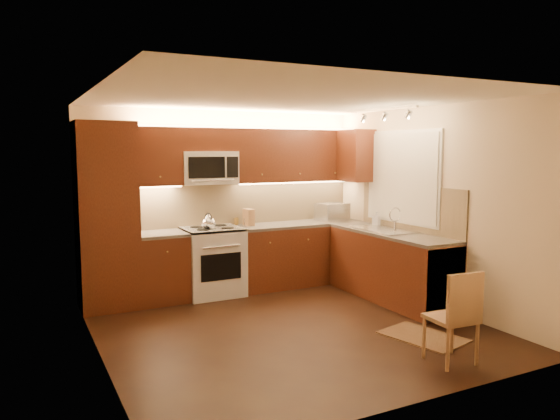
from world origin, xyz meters
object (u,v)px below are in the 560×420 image
kettle (208,221)px  knife_block (249,217)px  toaster_oven (332,212)px  sink (384,225)px  microwave (208,168)px  soap_bottle (376,219)px  dining_chair (451,316)px  stove (213,261)px

kettle → knife_block: kettle is taller
kettle → toaster_oven: (1.99, 0.10, 0.00)m
knife_block → sink: bearing=-48.3°
microwave → sink: 2.48m
microwave → toaster_oven: microwave is taller
soap_bottle → dining_chair: 2.70m
toaster_oven → soap_bottle: (0.25, -0.75, -0.03)m
stove → kettle: (-0.08, -0.09, 0.57)m
toaster_oven → sink: bearing=-91.6°
knife_block → dining_chair: 3.39m
kettle → dining_chair: (1.25, -3.09, -0.59)m
sink → kettle: 2.33m
kettle → toaster_oven: bearing=-12.3°
microwave → toaster_oven: 2.03m
knife_block → dining_chair: size_ratio=0.27×
stove → kettle: 0.58m
microwave → knife_block: size_ratio=3.26×
stove → sink: (2.00, -1.12, 0.52)m
sink → soap_bottle: (0.16, 0.39, 0.02)m
microwave → kettle: 0.73m
stove → kettle: bearing=-131.6°
microwave → dining_chair: bearing=-70.6°
sink → toaster_oven: bearing=94.6°
stove → soap_bottle: size_ratio=4.72×
stove → toaster_oven: 1.99m
soap_bottle → kettle: bearing=139.0°
knife_block → soap_bottle: (1.58, -0.85, -0.02)m
toaster_oven → soap_bottle: 0.79m
stove → microwave: bearing=90.0°
soap_bottle → knife_block: bearing=126.8°
kettle → dining_chair: kettle is taller
knife_block → microwave: bearing=170.3°
toaster_oven → dining_chair: bearing=-109.2°
microwave → soap_bottle: 2.44m
dining_chair → sink: bearing=72.2°
kettle → toaster_oven: size_ratio=0.50×
stove → soap_bottle: (2.16, -0.74, 0.54)m
sink → kettle: size_ratio=3.93×
microwave → toaster_oven: (1.91, -0.12, -0.69)m
stove → microwave: (0.00, 0.14, 1.26)m
kettle → knife_block: (0.67, 0.20, -0.01)m
sink → soap_bottle: size_ratio=4.41×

